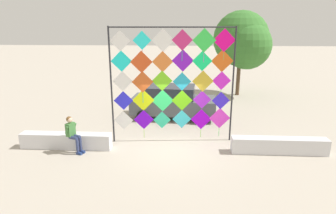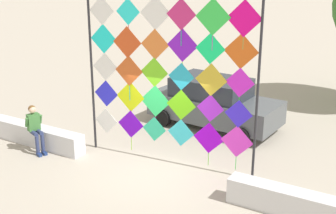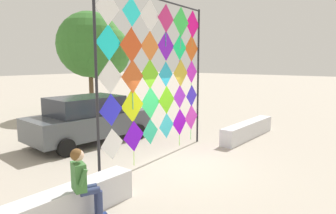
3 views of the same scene
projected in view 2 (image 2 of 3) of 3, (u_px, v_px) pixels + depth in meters
The scene contains 6 objects.
ground at pixel (153, 172), 12.81m from camera, with size 120.00×120.00×0.00m, color #ADA393.
plaza_ledge_left at pixel (35, 135), 14.58m from camera, with size 3.69×0.50×0.63m, color silver.
plaza_ledge_right at pixel (305, 206), 10.46m from camera, with size 3.69×0.50×0.63m, color silver.
kite_display_rack at pixel (169, 70), 12.56m from camera, with size 5.09×0.53×4.84m.
seated_vendor at pixel (35, 125), 13.85m from camera, with size 0.70×0.58×1.48m.
parked_car at pixel (214, 103), 15.94m from camera, with size 4.62×2.43×1.74m.
Camera 2 is at (6.24, -9.76, 5.78)m, focal length 49.09 mm.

